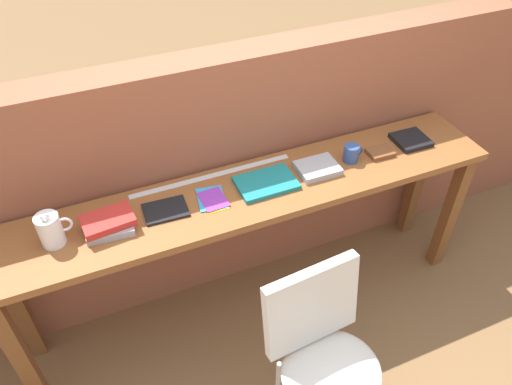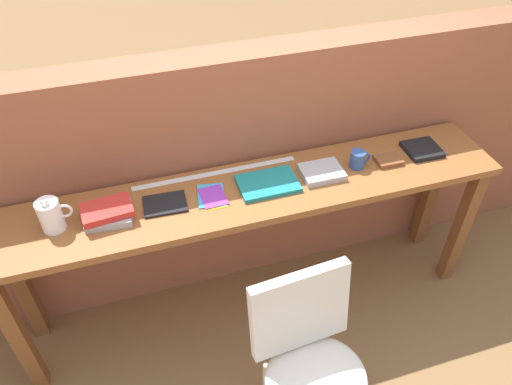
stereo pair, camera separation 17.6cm
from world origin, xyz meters
name	(u,v)px [view 2 (the right image)]	position (x,y,z in m)	size (l,w,h in m)	color
ground_plane	(269,344)	(0.00, 0.00, 0.00)	(40.00, 40.00, 0.00)	brown
brick_wall_back	(235,174)	(0.00, 0.64, 0.71)	(6.00, 0.20, 1.43)	#935138
sideboard	(253,210)	(0.00, 0.30, 0.74)	(2.50, 0.44, 0.88)	brown
chair_white_moulded	(310,356)	(0.03, -0.41, 0.53)	(0.47, 0.49, 0.89)	silver
pitcher_white	(51,215)	(-0.90, 0.31, 0.96)	(0.14, 0.10, 0.18)	white
book_stack_leftmost	(108,213)	(-0.67, 0.30, 0.91)	(0.23, 0.18, 0.07)	#9E9EA3
magazine_cycling	(165,204)	(-0.42, 0.31, 0.89)	(0.20, 0.15, 0.01)	black
pamphlet_pile_colourful	(212,196)	(-0.20, 0.30, 0.88)	(0.15, 0.19, 0.01)	yellow
book_open_centre	(268,184)	(0.08, 0.31, 0.89)	(0.29, 0.20, 0.02)	#19757A
book_grey_hardcover	(322,172)	(0.36, 0.30, 0.90)	(0.20, 0.16, 0.03)	#9E9EA3
mug	(358,159)	(0.55, 0.31, 0.92)	(0.11, 0.08, 0.09)	#2D4C8C
leather_journal_brown	(388,160)	(0.72, 0.30, 0.89)	(0.13, 0.10, 0.02)	brown
book_repair_rightmost	(422,149)	(0.93, 0.33, 0.89)	(0.18, 0.17, 0.03)	black
ruler_metal_back_edge	(215,173)	(-0.14, 0.47, 0.88)	(0.83, 0.03, 0.00)	silver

